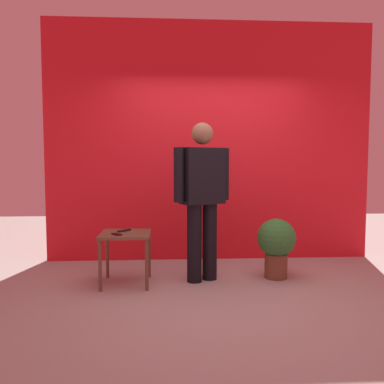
% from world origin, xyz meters
% --- Properties ---
extents(ground_plane, '(12.00, 12.00, 0.00)m').
position_xyz_m(ground_plane, '(0.00, 0.00, 0.00)').
color(ground_plane, '#9E9991').
extents(back_wall_red, '(4.41, 0.12, 3.21)m').
position_xyz_m(back_wall_red, '(0.00, 1.54, 1.61)').
color(back_wall_red, red).
rests_on(back_wall_red, ground_plane).
extents(standing_person, '(0.67, 0.42, 1.76)m').
position_xyz_m(standing_person, '(-0.19, 0.51, 0.99)').
color(standing_person, black).
rests_on(standing_person, ground_plane).
extents(side_table, '(0.54, 0.54, 0.57)m').
position_xyz_m(side_table, '(-1.03, 0.43, 0.48)').
color(side_table, brown).
rests_on(side_table, ground_plane).
extents(cell_phone, '(0.13, 0.16, 0.01)m').
position_xyz_m(cell_phone, '(-1.11, 0.32, 0.57)').
color(cell_phone, black).
rests_on(cell_phone, side_table).
extents(tv_remote, '(0.14, 0.16, 0.02)m').
position_xyz_m(tv_remote, '(-1.05, 0.52, 0.58)').
color(tv_remote, black).
rests_on(tv_remote, side_table).
extents(potted_plant, '(0.44, 0.44, 0.69)m').
position_xyz_m(potted_plant, '(0.67, 0.56, 0.41)').
color(potted_plant, brown).
rests_on(potted_plant, ground_plane).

